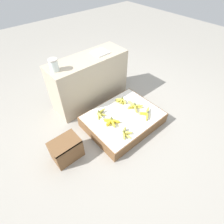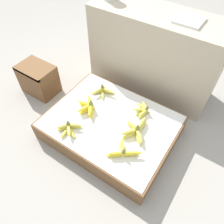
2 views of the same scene
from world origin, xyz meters
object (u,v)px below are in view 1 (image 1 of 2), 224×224
banana_bunch_middle_midleft (134,106)px  banana_bunch_back_left (100,113)px  banana_bunch_back_midleft (121,101)px  foam_tray_white (100,52)px  wooden_crate (66,149)px  banana_bunch_middle_left (111,121)px  banana_bunch_front_left (125,133)px  banana_bunch_front_midleft (146,114)px  glass_jar (54,65)px

banana_bunch_middle_midleft → banana_bunch_back_left: 0.49m
banana_bunch_middle_midleft → banana_bunch_back_midleft: bearing=104.0°
foam_tray_white → wooden_crate: bearing=-147.7°
banana_bunch_back_midleft → foam_tray_white: size_ratio=0.95×
banana_bunch_middle_left → banana_bunch_back_left: bearing=93.6°
banana_bunch_back_midleft → banana_bunch_back_left: bearing=-179.3°
banana_bunch_front_left → banana_bunch_front_midleft: size_ratio=0.87×
banana_bunch_front_left → banana_bunch_front_midleft: (0.44, 0.06, 0.00)m
banana_bunch_front_midleft → banana_bunch_middle_midleft: 0.21m
banana_bunch_front_midleft → banana_bunch_middle_midleft: banana_bunch_middle_midleft is taller
banana_bunch_front_midleft → wooden_crate: bearing=167.5°
banana_bunch_front_left → banana_bunch_back_midleft: banana_bunch_front_left is taller
banana_bunch_back_left → banana_bunch_middle_midleft: bearing=-24.8°
banana_bunch_front_midleft → banana_bunch_middle_midleft: (-0.02, 0.20, 0.00)m
banana_bunch_back_left → foam_tray_white: (0.44, 0.51, 0.55)m
banana_bunch_middle_left → banana_bunch_front_left: bearing=-88.3°
banana_bunch_middle_midleft → foam_tray_white: bearing=91.1°
glass_jar → banana_bunch_middle_midleft: bearing=-44.5°
banana_bunch_front_midleft → banana_bunch_back_left: size_ratio=1.08×
banana_bunch_front_midleft → foam_tray_white: 1.07m
foam_tray_white → banana_bunch_middle_midleft: bearing=-88.9°
banana_bunch_front_midleft → glass_jar: 1.32m
banana_bunch_front_left → banana_bunch_middle_left: bearing=91.7°
wooden_crate → banana_bunch_middle_left: (0.64, -0.05, 0.06)m
banana_bunch_middle_left → glass_jar: glass_jar is taller
wooden_crate → banana_bunch_middle_left: wooden_crate is taller
banana_bunch_middle_left → banana_bunch_back_left: size_ratio=1.03×
banana_bunch_front_left → banana_bunch_middle_left: 0.25m
banana_bunch_front_left → banana_bunch_back_left: bearing=92.6°
glass_jar → foam_tray_white: 0.71m
banana_bunch_middle_midleft → banana_bunch_back_left: bearing=155.2°
banana_bunch_middle_midleft → foam_tray_white: foam_tray_white is taller
banana_bunch_front_left → banana_bunch_back_midleft: bearing=51.7°
foam_tray_white → banana_bunch_front_left: bearing=-113.0°
wooden_crate → banana_bunch_middle_left: size_ratio=1.60×
banana_bunch_front_midleft → banana_bunch_middle_left: size_ratio=1.04×
glass_jar → foam_tray_white: glass_jar is taller
banana_bunch_middle_left → banana_bunch_back_left: (-0.01, 0.22, -0.01)m
banana_bunch_middle_midleft → glass_jar: bearing=135.5°
banana_bunch_middle_left → banana_bunch_middle_midleft: banana_bunch_middle_left is taller
wooden_crate → banana_bunch_back_left: size_ratio=1.66×
wooden_crate → glass_jar: (0.36, 0.67, 0.66)m
banana_bunch_front_midleft → foam_tray_white: foam_tray_white is taller
wooden_crate → banana_bunch_front_left: bearing=-24.8°
banana_bunch_back_left → banana_bunch_back_midleft: (0.40, 0.01, -0.00)m
banana_bunch_middle_left → foam_tray_white: size_ratio=1.00×
wooden_crate → glass_jar: 1.01m
foam_tray_white → banana_bunch_middle_left: bearing=-120.2°
wooden_crate → foam_tray_white: foam_tray_white is taller
glass_jar → banana_bunch_front_midleft: bearing=-51.1°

